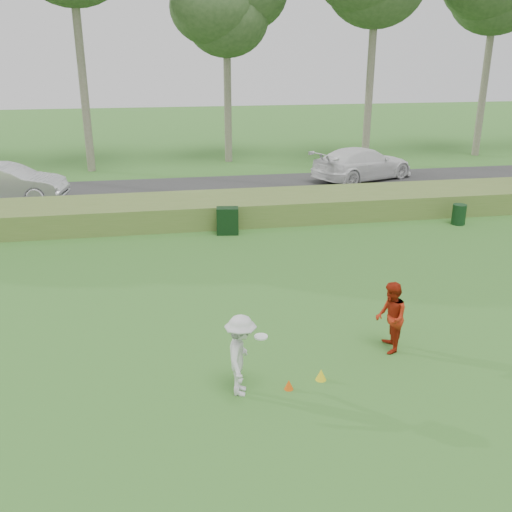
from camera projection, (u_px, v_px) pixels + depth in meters
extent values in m
plane|color=#2D6A23|center=(290.00, 379.00, 11.91)|extent=(120.00, 120.00, 0.00)
cube|color=#52712D|center=(221.00, 209.00, 22.85)|extent=(80.00, 3.00, 0.90)
cube|color=#2D2D2D|center=(208.00, 190.00, 27.62)|extent=(80.00, 6.00, 0.06)
cylinder|color=gray|center=(77.00, 23.00, 29.52)|extent=(0.44, 0.44, 15.50)
cylinder|color=gray|center=(227.00, 62.00, 32.92)|extent=(0.44, 0.44, 11.50)
ellipsoid|color=#304C26|center=(226.00, 8.00, 31.94)|extent=(6.24, 6.24, 5.28)
cylinder|color=gray|center=(373.00, 39.00, 31.98)|extent=(0.44, 0.44, 14.00)
cylinder|color=gray|center=(489.00, 44.00, 34.60)|extent=(0.44, 0.44, 13.50)
imported|color=silver|center=(241.00, 355.00, 11.15)|extent=(0.88, 1.21, 1.69)
cylinder|color=white|center=(261.00, 337.00, 11.09)|extent=(0.27, 0.27, 0.03)
imported|color=#A2210D|center=(391.00, 318.00, 12.76)|extent=(0.79, 0.92, 1.65)
cone|color=#E7520C|center=(289.00, 385.00, 11.52)|extent=(0.19, 0.19, 0.21)
cone|color=yellow|center=(321.00, 375.00, 11.83)|extent=(0.23, 0.23, 0.25)
cube|color=black|center=(228.00, 221.00, 21.07)|extent=(0.86, 0.60, 1.00)
cylinder|color=black|center=(459.00, 214.00, 22.26)|extent=(0.67, 0.67, 0.79)
imported|color=silver|center=(7.00, 183.00, 25.25)|extent=(5.22, 2.50, 1.65)
imported|color=white|center=(363.00, 164.00, 29.50)|extent=(6.14, 4.31, 1.65)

